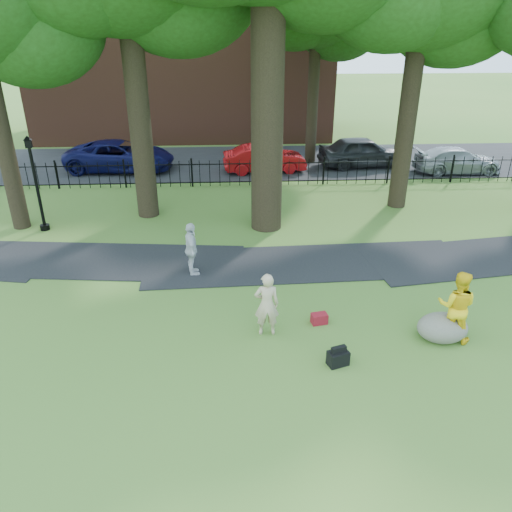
{
  "coord_description": "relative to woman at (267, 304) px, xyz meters",
  "views": [
    {
      "loc": [
        -1.32,
        -10.0,
        7.04
      ],
      "look_at": [
        -0.66,
        2.0,
        1.23
      ],
      "focal_mm": 35.0,
      "sensor_mm": 36.0,
      "label": 1
    }
  ],
  "objects": [
    {
      "name": "ground",
      "position": [
        0.5,
        -0.18,
        -0.82
      ],
      "size": [
        120.0,
        120.0,
        0.0
      ],
      "primitive_type": "plane",
      "color": "#406E26",
      "rests_on": "ground"
    },
    {
      "name": "footpath",
      "position": [
        1.5,
        3.72,
        -0.82
      ],
      "size": [
        36.07,
        3.85,
        0.03
      ],
      "primitive_type": "cube",
      "rotation": [
        0.0,
        0.0,
        0.03
      ],
      "color": "black",
      "rests_on": "ground"
    },
    {
      "name": "street",
      "position": [
        0.5,
        15.82,
        -0.82
      ],
      "size": [
        80.0,
        7.0,
        0.02
      ],
      "primitive_type": "cube",
      "color": "black",
      "rests_on": "ground"
    },
    {
      "name": "iron_fence",
      "position": [
        0.5,
        11.82,
        -0.22
      ],
      "size": [
        44.0,
        0.04,
        1.2
      ],
      "color": "black",
      "rests_on": "ground"
    },
    {
      "name": "brick_building",
      "position": [
        -3.5,
        23.82,
        5.18
      ],
      "size": [
        18.0,
        8.0,
        12.0
      ],
      "primitive_type": "cube",
      "color": "brown",
      "rests_on": "ground"
    },
    {
      "name": "woman",
      "position": [
        0.0,
        0.0,
        0.0
      ],
      "size": [
        0.6,
        0.39,
        1.64
      ],
      "primitive_type": "imported",
      "rotation": [
        0.0,
        0.0,
        3.14
      ],
      "color": "tan",
      "rests_on": "ground"
    },
    {
      "name": "man",
      "position": [
        4.43,
        -0.45,
        0.08
      ],
      "size": [
        1.08,
        1.0,
        1.79
      ],
      "primitive_type": "imported",
      "rotation": [
        0.0,
        0.0,
        2.68
      ],
      "color": "yellow",
      "rests_on": "ground"
    },
    {
      "name": "pedestrian",
      "position": [
        -1.99,
        3.2,
        0.01
      ],
      "size": [
        0.57,
        1.02,
        1.65
      ],
      "primitive_type": "imported",
      "rotation": [
        0.0,
        0.0,
        1.75
      ],
      "color": "silver",
      "rests_on": "ground"
    },
    {
      "name": "boulder",
      "position": [
        4.2,
        -0.45,
        -0.46
      ],
      "size": [
        1.45,
        1.28,
        0.71
      ],
      "primitive_type": "ellipsoid",
      "rotation": [
        0.0,
        0.0,
        0.36
      ],
      "color": "#6C645A",
      "rests_on": "ground"
    },
    {
      "name": "lamppost",
      "position": [
        -7.56,
        6.99,
        0.85
      ],
      "size": [
        0.34,
        0.34,
        3.41
      ],
      "rotation": [
        0.0,
        0.0,
        0.18
      ],
      "color": "black",
      "rests_on": "ground"
    },
    {
      "name": "backpack",
      "position": [
        1.5,
        -1.31,
        -0.65
      ],
      "size": [
        0.52,
        0.41,
        0.34
      ],
      "primitive_type": "cube",
      "rotation": [
        0.0,
        0.0,
        0.32
      ],
      "color": "black",
      "rests_on": "ground"
    },
    {
      "name": "red_bag",
      "position": [
        1.37,
        0.36,
        -0.68
      ],
      "size": [
        0.43,
        0.32,
        0.27
      ],
      "primitive_type": "cube",
      "rotation": [
        0.0,
        0.0,
        0.19
      ],
      "color": "maroon",
      "rests_on": "ground"
    },
    {
      "name": "red_sedan",
      "position": [
        0.94,
        14.01,
        -0.16
      ],
      "size": [
        4.13,
        1.76,
        1.32
      ],
      "primitive_type": "imported",
      "rotation": [
        0.0,
        0.0,
        1.66
      ],
      "color": "#9C0C0E",
      "rests_on": "ground"
    },
    {
      "name": "navy_van",
      "position": [
        -6.23,
        14.65,
        -0.08
      ],
      "size": [
        5.47,
        2.85,
        1.47
      ],
      "primitive_type": "imported",
      "rotation": [
        0.0,
        0.0,
        1.49
      ],
      "color": "#0B0D3B",
      "rests_on": "ground"
    },
    {
      "name": "grey_car",
      "position": [
        6.03,
        14.71,
        -0.05
      ],
      "size": [
        4.63,
        2.18,
        1.53
      ],
      "primitive_type": "imported",
      "rotation": [
        0.0,
        0.0,
        1.66
      ],
      "color": "black",
      "rests_on": "ground"
    },
    {
      "name": "silver_car",
      "position": [
        10.41,
        13.36,
        -0.21
      ],
      "size": [
        4.24,
        1.75,
        1.22
      ],
      "primitive_type": "imported",
      "rotation": [
        0.0,
        0.0,
        1.58
      ],
      "color": "#95989E",
      "rests_on": "ground"
    }
  ]
}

